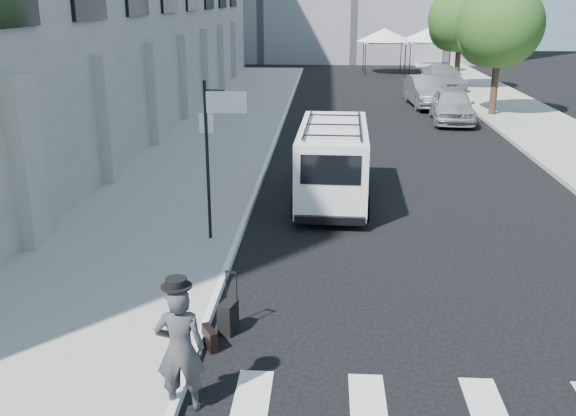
# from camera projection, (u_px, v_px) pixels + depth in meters

# --- Properties ---
(ground) EXTENTS (120.00, 120.00, 0.00)m
(ground) POSITION_uv_depth(u_px,v_px,m) (325.00, 314.00, 11.27)
(ground) COLOR black
(ground) RESTS_ON ground
(sidewalk_left) EXTENTS (4.50, 48.00, 0.15)m
(sidewalk_left) POSITION_uv_depth(u_px,v_px,m) (225.00, 129.00, 26.67)
(sidewalk_left) COLOR gray
(sidewalk_left) RESTS_ON ground
(sidewalk_right) EXTENTS (4.00, 56.00, 0.15)m
(sidewalk_right) POSITION_uv_depth(u_px,v_px,m) (522.00, 116.00, 29.69)
(sidewalk_right) COLOR gray
(sidewalk_right) RESTS_ON ground
(sign_pole) EXTENTS (1.03, 0.07, 3.50)m
(sign_pole) POSITION_uv_depth(u_px,v_px,m) (217.00, 128.00, 13.62)
(sign_pole) COLOR black
(sign_pole) RESTS_ON sidewalk_left
(tree_near) EXTENTS (3.80, 3.83, 6.03)m
(tree_near) POSITION_uv_depth(u_px,v_px,m) (497.00, 28.00, 28.70)
(tree_near) COLOR black
(tree_near) RESTS_ON ground
(tree_far) EXTENTS (3.80, 3.83, 6.03)m
(tree_far) POSITION_uv_depth(u_px,v_px,m) (459.00, 21.00, 37.24)
(tree_far) COLOR black
(tree_far) RESTS_ON ground
(tent_left) EXTENTS (4.00, 4.00, 3.20)m
(tent_left) POSITION_uv_depth(u_px,v_px,m) (385.00, 35.00, 46.23)
(tent_left) COLOR black
(tent_left) RESTS_ON ground
(tent_right) EXTENTS (4.00, 4.00, 3.20)m
(tent_right) POSITION_uv_depth(u_px,v_px,m) (428.00, 35.00, 46.51)
(tent_right) COLOR black
(tent_right) RESTS_ON ground
(businessman) EXTENTS (0.70, 0.50, 1.80)m
(businessman) POSITION_uv_depth(u_px,v_px,m) (180.00, 349.00, 8.40)
(businessman) COLOR #3A393C
(businessman) RESTS_ON ground
(briefcase) EXTENTS (0.32, 0.44, 0.34)m
(briefcase) POSITION_uv_depth(u_px,v_px,m) (210.00, 338.00, 10.12)
(briefcase) COLOR black
(briefcase) RESTS_ON ground
(suitcase) EXTENTS (0.32, 0.42, 1.03)m
(suitcase) POSITION_uv_depth(u_px,v_px,m) (228.00, 317.00, 10.56)
(suitcase) COLOR black
(suitcase) RESTS_ON ground
(cargo_van) EXTENTS (2.03, 5.44, 2.05)m
(cargo_van) POSITION_uv_depth(u_px,v_px,m) (333.00, 161.00, 17.37)
(cargo_van) COLOR white
(cargo_van) RESTS_ON ground
(parked_car_a) EXTENTS (2.11, 4.52, 1.50)m
(parked_car_a) POSITION_uv_depth(u_px,v_px,m) (452.00, 105.00, 28.37)
(parked_car_a) COLOR #9EA2A6
(parked_car_a) RESTS_ON ground
(parked_car_b) EXTENTS (1.92, 4.72, 1.52)m
(parked_car_b) POSITION_uv_depth(u_px,v_px,m) (427.00, 91.00, 32.49)
(parked_car_b) COLOR #54585B
(parked_car_b) RESTS_ON ground
(parked_car_c) EXTENTS (2.35, 5.20, 1.48)m
(parked_car_c) POSITION_uv_depth(u_px,v_px,m) (443.00, 78.00, 38.18)
(parked_car_c) COLOR gray
(parked_car_c) RESTS_ON ground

